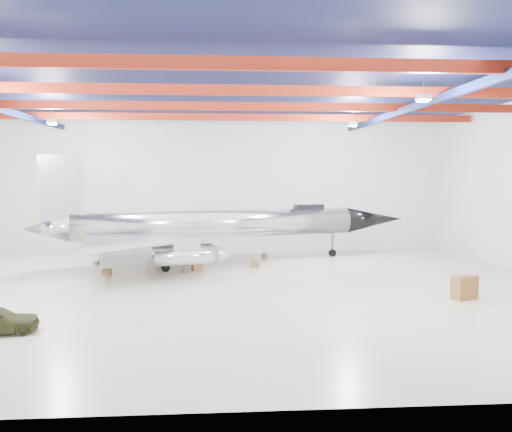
{
  "coord_description": "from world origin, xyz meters",
  "views": [
    {
      "loc": [
        1.14,
        -27.82,
        6.39
      ],
      "look_at": [
        3.12,
        2.0,
        3.77
      ],
      "focal_mm": 35.0,
      "sensor_mm": 36.0,
      "label": 1
    }
  ],
  "objects": [
    {
      "name": "floor",
      "position": [
        0.0,
        0.0,
        0.0
      ],
      "size": [
        40.0,
        40.0,
        0.0
      ],
      "primitive_type": "plane",
      "color": "#B9A993",
      "rests_on": "ground"
    },
    {
      "name": "wall_back",
      "position": [
        0.0,
        15.0,
        5.5
      ],
      "size": [
        40.0,
        0.0,
        40.0
      ],
      "primitive_type": "plane",
      "rotation": [
        1.57,
        0.0,
        0.0
      ],
      "color": "silver",
      "rests_on": "floor"
    },
    {
      "name": "ceiling",
      "position": [
        0.0,
        0.0,
        11.0
      ],
      "size": [
        40.0,
        40.0,
        0.0
      ],
      "primitive_type": "plane",
      "rotation": [
        3.14,
        0.0,
        0.0
      ],
      "color": "#0A0F38",
      "rests_on": "wall_back"
    },
    {
      "name": "ceiling_structure",
      "position": [
        0.0,
        0.0,
        10.32
      ],
      "size": [
        39.5,
        29.5,
        1.08
      ],
      "color": "maroon",
      "rests_on": "ceiling"
    },
    {
      "name": "jet_aircraft",
      "position": [
        0.72,
        7.39,
        2.47
      ],
      "size": [
        27.36,
        18.65,
        7.53
      ],
      "rotation": [
        0.0,
        0.0,
        0.21
      ],
      "color": "silver",
      "rests_on": "floor"
    },
    {
      "name": "desk",
      "position": [
        13.29,
        -3.83,
        0.6
      ],
      "size": [
        1.46,
        1.11,
        1.2
      ],
      "primitive_type": "cube",
      "rotation": [
        0.0,
        0.0,
        0.4
      ],
      "color": "brown",
      "rests_on": "floor"
    },
    {
      "name": "crate_ply",
      "position": [
        -6.15,
        3.47,
        0.18
      ],
      "size": [
        0.58,
        0.49,
        0.36
      ],
      "primitive_type": "cube",
      "rotation": [
        0.0,
        0.0,
        -0.16
      ],
      "color": "olive",
      "rests_on": "floor"
    },
    {
      "name": "toolbox_red",
      "position": [
        -1.29,
        9.51,
        0.14
      ],
      "size": [
        0.41,
        0.35,
        0.27
      ],
      "primitive_type": "cube",
      "rotation": [
        0.0,
        0.0,
        0.1
      ],
      "color": "maroon",
      "rests_on": "floor"
    },
    {
      "name": "engine_drum",
      "position": [
        -1.29,
        3.94,
        0.21
      ],
      "size": [
        0.56,
        0.56,
        0.43
      ],
      "primitive_type": "cylinder",
      "rotation": [
        0.0,
        0.0,
        0.2
      ],
      "color": "#59595B",
      "rests_on": "floor"
    },
    {
      "name": "parts_bin",
      "position": [
        3.25,
        5.34,
        0.24
      ],
      "size": [
        0.72,
        0.6,
        0.47
      ],
      "primitive_type": "cube",
      "rotation": [
        0.0,
        0.0,
        -0.09
      ],
      "color": "olive",
      "rests_on": "floor"
    },
    {
      "name": "crate_small",
      "position": [
        -7.67,
        7.01,
        0.12
      ],
      "size": [
        0.39,
        0.35,
        0.23
      ],
      "primitive_type": "cube",
      "rotation": [
        0.0,
        0.0,
        -0.28
      ],
      "color": "#59595B",
      "rests_on": "floor"
    },
    {
      "name": "oil_barrel",
      "position": [
        -0.56,
        4.34,
        0.22
      ],
      "size": [
        0.76,
        0.69,
        0.44
      ],
      "primitive_type": "cube",
      "rotation": [
        0.0,
        0.0,
        0.36
      ],
      "color": "olive",
      "rests_on": "floor"
    },
    {
      "name": "spares_box",
      "position": [
        4.21,
        8.91,
        0.19
      ],
      "size": [
        0.45,
        0.45,
        0.39
      ],
      "primitive_type": "cylinder",
      "rotation": [
        0.0,
        0.0,
        0.06
      ],
      "color": "#59595B",
      "rests_on": "floor"
    }
  ]
}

